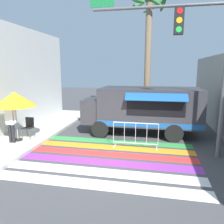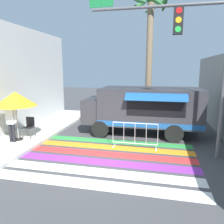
{
  "view_description": "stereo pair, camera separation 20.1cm",
  "coord_description": "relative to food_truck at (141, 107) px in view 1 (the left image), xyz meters",
  "views": [
    {
      "loc": [
        1.57,
        -7.43,
        3.22
      ],
      "look_at": [
        -0.39,
        2.3,
        1.28
      ],
      "focal_mm": 35.0,
      "sensor_mm": 36.0,
      "label": 1
    },
    {
      "loc": [
        1.76,
        -7.38,
        3.22
      ],
      "look_at": [
        -0.39,
        2.3,
        1.28
      ],
      "focal_mm": 35.0,
      "sensor_mm": 36.0,
      "label": 2
    }
  ],
  "objects": [
    {
      "name": "folding_chair",
      "position": [
        -4.92,
        -2.16,
        -0.67
      ],
      "size": [
        0.41,
        0.41,
        0.93
      ],
      "rotation": [
        0.0,
        0.0,
        0.12
      ],
      "color": "#4C4C51",
      "rests_on": "sidewalk_left"
    },
    {
      "name": "traffic_signal_pole",
      "position": [
        2.05,
        -2.51,
        2.62
      ],
      "size": [
        4.95,
        0.29,
        5.75
      ],
      "color": "#515456",
      "rests_on": "ground_plane"
    },
    {
      "name": "palm_tree",
      "position": [
        0.14,
        3.23,
        3.61
      ],
      "size": [
        2.39,
        2.4,
        7.62
      ],
      "color": "#7A664C",
      "rests_on": "ground_plane"
    },
    {
      "name": "food_truck",
      "position": [
        0.0,
        0.0,
        0.0
      ],
      "size": [
        5.68,
        2.83,
        2.32
      ],
      "color": "#2D2D33",
      "rests_on": "ground_plane"
    },
    {
      "name": "patio_umbrella",
      "position": [
        -5.18,
        -2.65,
        0.59
      ],
      "size": [
        1.78,
        1.78,
        2.15
      ],
      "color": "black",
      "rests_on": "sidewalk_left"
    },
    {
      "name": "vendor_person",
      "position": [
        -5.26,
        -2.93,
        -0.27
      ],
      "size": [
        0.53,
        0.22,
        1.69
      ],
      "rotation": [
        0.0,
        0.0,
        -0.22
      ],
      "color": "black",
      "rests_on": "sidewalk_left"
    },
    {
      "name": "barricade_front",
      "position": [
        -0.05,
        -2.18,
        -0.84
      ],
      "size": [
        1.88,
        0.44,
        1.08
      ],
      "color": "#B7BABF",
      "rests_on": "ground_plane"
    },
    {
      "name": "ground_plane",
      "position": [
        -0.86,
        -3.44,
        -1.37
      ],
      "size": [
        60.0,
        60.0,
        0.0
      ],
      "primitive_type": "plane",
      "color": "#424244"
    },
    {
      "name": "crosswalk_painted",
      "position": [
        -0.86,
        -3.48,
        -1.37
      ],
      "size": [
        6.4,
        4.36,
        0.01
      ],
      "color": "white",
      "rests_on": "ground_plane"
    }
  ]
}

